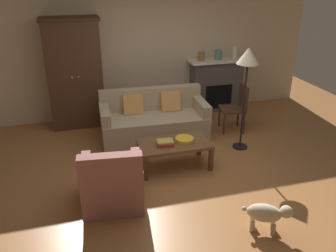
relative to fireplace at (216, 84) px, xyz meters
The scene contains 15 objects.
ground_plane 2.83m from the fireplace, 124.00° to the right, with size 9.60×9.60×0.00m, color #9E6638.
back_wall 1.78m from the fireplace, behind, with size 7.20×0.10×2.80m, color beige.
fireplace is the anchor object (origin of this frame).
armoire 2.99m from the fireplace, behind, with size 1.06×0.57×2.08m.
couch 1.95m from the fireplace, 148.16° to the right, with size 1.95×0.92×0.86m.
coffee_table 2.71m from the fireplace, 126.05° to the right, with size 1.10×0.60×0.42m.
fruit_bowl 2.61m from the fireplace, 123.15° to the right, with size 0.29×0.29×0.06m, color gold.
book_stack 2.83m from the fireplace, 128.08° to the right, with size 0.26×0.19×0.08m.
mantel_vase_bronze 0.75m from the fireplace, behind, with size 0.14×0.14×0.18m, color olive.
mantel_vase_jade 0.65m from the fireplace, 90.00° to the right, with size 0.15×0.15×0.20m, color slate.
mantel_vase_cream 0.78m from the fireplace, ahead, with size 0.11×0.11×0.27m, color beige.
armchair_near_left 3.94m from the fireplace, 132.20° to the right, with size 0.85×0.85×0.88m.
side_chair_wooden 1.16m from the fireplace, 92.44° to the right, with size 0.51×0.51×0.90m.
floor_lamp 2.10m from the fireplace, 98.90° to the right, with size 0.36×0.36×1.75m.
dog 4.04m from the fireplace, 103.86° to the right, with size 0.51×0.38×0.39m.
Camera 1 is at (-1.41, -4.49, 2.85)m, focal length 37.37 mm.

